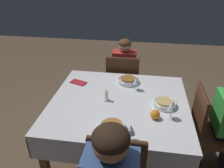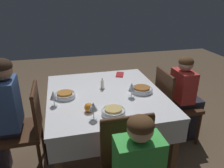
{
  "view_description": "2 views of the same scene",
  "coord_description": "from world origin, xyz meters",
  "px_view_note": "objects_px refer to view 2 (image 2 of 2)",
  "views": [
    {
      "loc": [
        -0.19,
        1.69,
        1.85
      ],
      "look_at": [
        0.07,
        -0.05,
        0.87
      ],
      "focal_mm": 35.0,
      "sensor_mm": 36.0,
      "label": 1
    },
    {
      "loc": [
        -1.97,
        0.41,
        1.68
      ],
      "look_at": [
        -0.0,
        -0.07,
        0.82
      ],
      "focal_mm": 35.0,
      "sensor_mm": 36.0,
      "label": 2
    }
  ],
  "objects_px": {
    "wine_glass_west": "(93,107)",
    "chair_north": "(25,126)",
    "dining_table": "(105,100)",
    "candle_centerpiece": "(102,85)",
    "chair_south": "(173,102)",
    "bowl_west": "(113,111)",
    "wine_glass_south": "(132,88)",
    "orange_fruit": "(89,107)",
    "bowl_south": "(142,89)",
    "wine_glass_north": "(53,96)",
    "person_adult_denim": "(4,113)",
    "bowl_north": "(65,95)",
    "person_child_red": "(186,95)",
    "napkin_red_folded": "(120,75)"
  },
  "relations": [
    {
      "from": "dining_table",
      "to": "wine_glass_south",
      "type": "bearing_deg",
      "value": -122.33
    },
    {
      "from": "wine_glass_south",
      "to": "dining_table",
      "type": "bearing_deg",
      "value": 57.67
    },
    {
      "from": "bowl_west",
      "to": "wine_glass_west",
      "type": "height_order",
      "value": "wine_glass_west"
    },
    {
      "from": "wine_glass_north",
      "to": "wine_glass_south",
      "type": "height_order",
      "value": "wine_glass_south"
    },
    {
      "from": "person_adult_denim",
      "to": "orange_fruit",
      "type": "height_order",
      "value": "person_adult_denim"
    },
    {
      "from": "chair_north",
      "to": "person_child_red",
      "type": "xyz_separation_m",
      "value": [
        0.11,
        -1.77,
        0.07
      ]
    },
    {
      "from": "wine_glass_north",
      "to": "bowl_north",
      "type": "bearing_deg",
      "value": -34.68
    },
    {
      "from": "bowl_south",
      "to": "napkin_red_folded",
      "type": "bearing_deg",
      "value": 9.42
    },
    {
      "from": "dining_table",
      "to": "bowl_south",
      "type": "distance_m",
      "value": 0.39
    },
    {
      "from": "person_child_red",
      "to": "wine_glass_south",
      "type": "distance_m",
      "value": 0.81
    },
    {
      "from": "person_child_red",
      "to": "wine_glass_west",
      "type": "distance_m",
      "value": 1.29
    },
    {
      "from": "wine_glass_south",
      "to": "wine_glass_west",
      "type": "xyz_separation_m",
      "value": [
        -0.31,
        0.42,
        0.01
      ]
    },
    {
      "from": "dining_table",
      "to": "napkin_red_folded",
      "type": "bearing_deg",
      "value": -30.95
    },
    {
      "from": "chair_south",
      "to": "orange_fruit",
      "type": "xyz_separation_m",
      "value": [
        -0.37,
        1.02,
        0.26
      ]
    },
    {
      "from": "wine_glass_north",
      "to": "bowl_west",
      "type": "height_order",
      "value": "wine_glass_north"
    },
    {
      "from": "napkin_red_folded",
      "to": "wine_glass_south",
      "type": "bearing_deg",
      "value": 174.97
    },
    {
      "from": "bowl_south",
      "to": "wine_glass_south",
      "type": "xyz_separation_m",
      "value": [
        -0.09,
        0.14,
        0.08
      ]
    },
    {
      "from": "chair_north",
      "to": "wine_glass_west",
      "type": "relative_size",
      "value": 5.82
    },
    {
      "from": "chair_south",
      "to": "napkin_red_folded",
      "type": "bearing_deg",
      "value": 50.3
    },
    {
      "from": "person_child_red",
      "to": "candle_centerpiece",
      "type": "distance_m",
      "value": 1.0
    },
    {
      "from": "wine_glass_west",
      "to": "bowl_west",
      "type": "bearing_deg",
      "value": -78.45
    },
    {
      "from": "candle_centerpiece",
      "to": "bowl_west",
      "type": "bearing_deg",
      "value": 178.84
    },
    {
      "from": "bowl_north",
      "to": "bowl_south",
      "type": "relative_size",
      "value": 0.91
    },
    {
      "from": "person_child_red",
      "to": "wine_glass_south",
      "type": "bearing_deg",
      "value": 104.25
    },
    {
      "from": "chair_north",
      "to": "orange_fruit",
      "type": "relative_size",
      "value": 11.03
    },
    {
      "from": "chair_north",
      "to": "bowl_west",
      "type": "relative_size",
      "value": 4.34
    },
    {
      "from": "person_child_red",
      "to": "wine_glass_north",
      "type": "height_order",
      "value": "person_child_red"
    },
    {
      "from": "chair_south",
      "to": "orange_fruit",
      "type": "height_order",
      "value": "chair_south"
    },
    {
      "from": "bowl_south",
      "to": "chair_south",
      "type": "bearing_deg",
      "value": -77.27
    },
    {
      "from": "bowl_west",
      "to": "orange_fruit",
      "type": "xyz_separation_m",
      "value": [
        0.09,
        0.19,
        0.01
      ]
    },
    {
      "from": "bowl_south",
      "to": "wine_glass_south",
      "type": "height_order",
      "value": "wine_glass_south"
    },
    {
      "from": "wine_glass_west",
      "to": "chair_north",
      "type": "bearing_deg",
      "value": 57.78
    },
    {
      "from": "wine_glass_south",
      "to": "candle_centerpiece",
      "type": "xyz_separation_m",
      "value": [
        0.26,
        0.24,
        -0.06
      ]
    },
    {
      "from": "dining_table",
      "to": "candle_centerpiece",
      "type": "bearing_deg",
      "value": 3.76
    },
    {
      "from": "chair_south",
      "to": "napkin_red_folded",
      "type": "relative_size",
      "value": 4.66
    },
    {
      "from": "dining_table",
      "to": "person_adult_denim",
      "type": "relative_size",
      "value": 1.09
    },
    {
      "from": "person_child_red",
      "to": "bowl_south",
      "type": "relative_size",
      "value": 4.66
    },
    {
      "from": "bowl_north",
      "to": "wine_glass_south",
      "type": "height_order",
      "value": "wine_glass_south"
    },
    {
      "from": "bowl_north",
      "to": "bowl_south",
      "type": "distance_m",
      "value": 0.78
    },
    {
      "from": "person_adult_denim",
      "to": "orange_fruit",
      "type": "bearing_deg",
      "value": 70.82
    },
    {
      "from": "bowl_south",
      "to": "orange_fruit",
      "type": "relative_size",
      "value": 2.76
    },
    {
      "from": "bowl_west",
      "to": "person_adult_denim",
      "type": "bearing_deg",
      "value": 69.6
    },
    {
      "from": "bowl_north",
      "to": "chair_north",
      "type": "bearing_deg",
      "value": 99.52
    },
    {
      "from": "chair_north",
      "to": "person_child_red",
      "type": "distance_m",
      "value": 1.78
    },
    {
      "from": "chair_south",
      "to": "bowl_west",
      "type": "relative_size",
      "value": 4.34
    },
    {
      "from": "chair_south",
      "to": "person_adult_denim",
      "type": "bearing_deg",
      "value": 93.53
    },
    {
      "from": "chair_south",
      "to": "bowl_west",
      "type": "xyz_separation_m",
      "value": [
        -0.46,
        0.82,
        0.25
      ]
    },
    {
      "from": "wine_glass_west",
      "to": "orange_fruit",
      "type": "distance_m",
      "value": 0.15
    },
    {
      "from": "person_child_red",
      "to": "napkin_red_folded",
      "type": "distance_m",
      "value": 0.83
    },
    {
      "from": "chair_north",
      "to": "wine_glass_south",
      "type": "distance_m",
      "value": 1.09
    }
  ]
}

